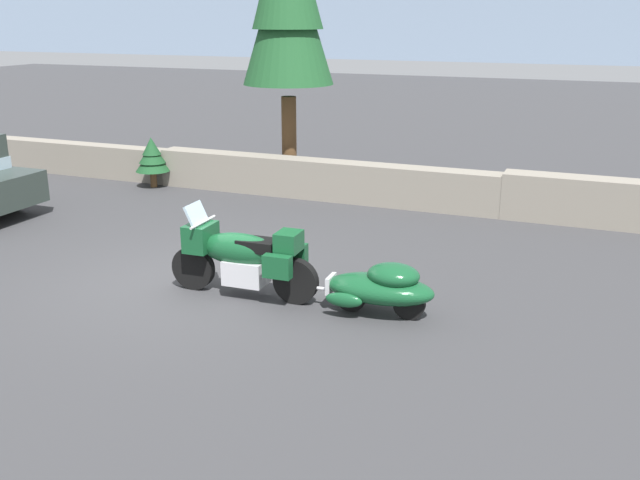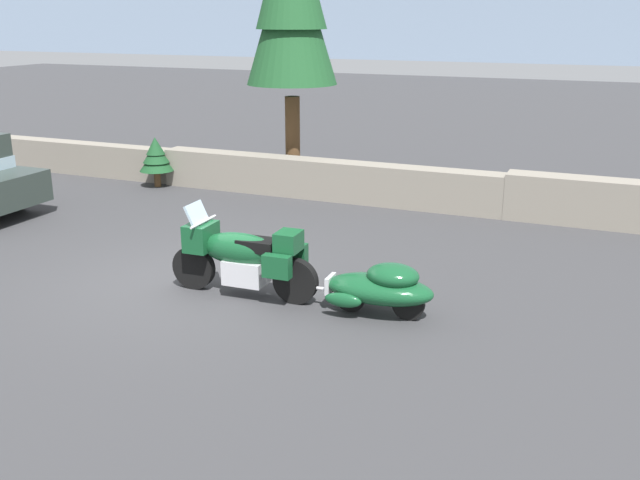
# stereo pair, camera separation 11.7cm
# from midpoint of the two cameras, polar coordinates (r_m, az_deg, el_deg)

# --- Properties ---
(ground_plane) EXTENTS (80.00, 80.00, 0.00)m
(ground_plane) POSITION_cam_midpoint_polar(r_m,az_deg,el_deg) (11.35, -11.37, -3.34)
(ground_plane) COLOR #38383A
(stone_guard_wall) EXTENTS (24.00, 0.60, 0.93)m
(stone_guard_wall) POSITION_cam_midpoint_polar(r_m,az_deg,el_deg) (15.87, 2.70, 4.58)
(stone_guard_wall) COLOR gray
(stone_guard_wall) RESTS_ON ground
(touring_motorcycle) EXTENTS (2.31, 0.78, 1.33)m
(touring_motorcycle) POSITION_cam_midpoint_polar(r_m,az_deg,el_deg) (10.50, -6.48, -1.21)
(touring_motorcycle) COLOR black
(touring_motorcycle) RESTS_ON ground
(car_shaped_trailer) EXTENTS (2.21, 0.80, 0.76)m
(car_shaped_trailer) POSITION_cam_midpoint_polar(r_m,az_deg,el_deg) (9.86, 4.48, -3.70)
(car_shaped_trailer) COLOR black
(car_shaped_trailer) RESTS_ON ground
(pine_sapling_near) EXTENTS (0.81, 0.81, 1.19)m
(pine_sapling_near) POSITION_cam_midpoint_polar(r_m,az_deg,el_deg) (17.66, -13.31, 6.46)
(pine_sapling_near) COLOR brown
(pine_sapling_near) RESTS_ON ground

